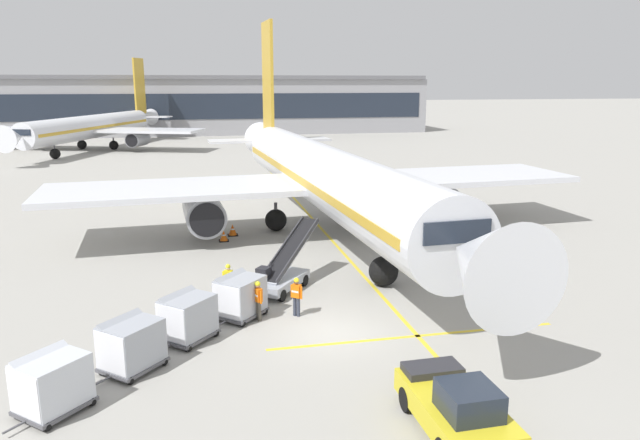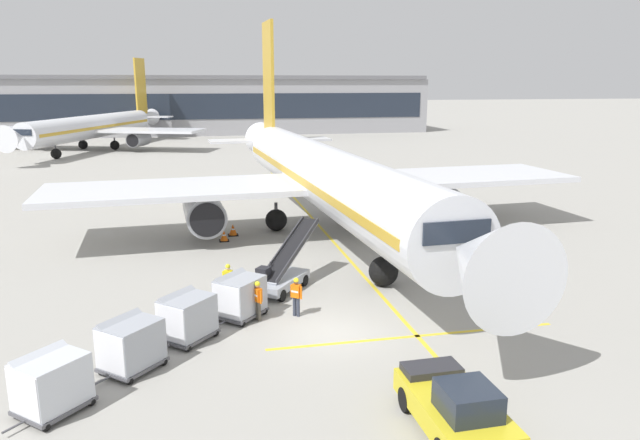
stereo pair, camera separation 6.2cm
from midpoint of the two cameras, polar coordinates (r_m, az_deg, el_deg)
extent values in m
plane|color=#9E9B93|center=(24.46, 0.89, -10.77)|extent=(600.00, 600.00, 0.00)
cylinder|color=silver|center=(38.83, 0.52, 4.26)|extent=(6.06, 35.72, 3.92)
cube|color=gold|center=(38.83, 0.52, 4.26)|extent=(6.01, 34.31, 0.47)
cone|color=silver|center=(21.01, 15.53, -3.93)|extent=(3.95, 4.14, 3.72)
cone|color=silver|center=(59.02, -5.12, 7.55)|extent=(3.71, 6.46, 3.33)
cube|color=silver|center=(38.36, -13.25, 2.91)|extent=(17.29, 8.12, 0.36)
cylinder|color=#93969E|center=(38.00, -11.05, 0.77)|extent=(2.71, 4.76, 2.43)
cylinder|color=black|center=(35.70, -10.74, -0.01)|extent=(2.07, 0.24, 2.07)
cube|color=silver|center=(43.14, 12.08, 4.07)|extent=(17.29, 8.12, 0.36)
cylinder|color=#93969E|center=(42.15, 10.79, 2.00)|extent=(2.71, 4.76, 2.43)
cylinder|color=black|center=(40.09, 12.27, 1.36)|extent=(2.07, 0.24, 2.07)
cube|color=gold|center=(57.21, -4.95, 13.22)|extent=(0.54, 4.28, 10.67)
cube|color=silver|center=(57.16, -4.78, 7.67)|extent=(11.63, 3.53, 0.20)
cube|color=#1E2633|center=(23.16, 12.16, -0.66)|extent=(2.85, 1.93, 0.86)
cylinder|color=#47474C|center=(29.53, 6.22, -3.80)|extent=(0.22, 0.22, 1.22)
sphere|color=black|center=(29.71, 6.19, -4.92)|extent=(1.49, 1.49, 1.49)
cylinder|color=#47474C|center=(40.32, -4.21, 0.84)|extent=(0.22, 0.22, 1.22)
sphere|color=black|center=(40.45, -4.19, 0.00)|extent=(1.49, 1.49, 1.49)
cylinder|color=#47474C|center=(41.83, 3.72, 1.30)|extent=(0.22, 0.22, 1.22)
sphere|color=black|center=(41.96, 3.70, 0.49)|extent=(1.49, 1.49, 1.49)
cube|color=#A3A8B2|center=(28.91, -3.82, -5.90)|extent=(3.31, 3.69, 0.44)
cube|color=black|center=(28.12, -5.39, -5.25)|extent=(0.81, 0.82, 0.70)
cylinder|color=#333338|center=(28.67, -4.72, -4.77)|extent=(0.08, 0.08, 0.80)
cube|color=#A3A8B2|center=(29.54, -2.76, -2.91)|extent=(3.60, 4.42, 2.22)
cube|color=black|center=(29.51, -2.76, -2.75)|extent=(3.40, 4.22, 2.06)
cube|color=#333338|center=(29.31, -2.00, -2.79)|extent=(2.88, 3.87, 2.25)
cube|color=#333338|center=(29.70, -3.52, -2.59)|extent=(2.88, 3.87, 2.25)
cylinder|color=black|center=(29.66, -1.46, -5.82)|extent=(0.49, 0.57, 0.56)
cylinder|color=black|center=(30.30, -3.98, -5.43)|extent=(0.49, 0.57, 0.56)
cylinder|color=black|center=(27.67, -3.63, -7.27)|extent=(0.49, 0.57, 0.56)
cylinder|color=black|center=(28.35, -6.28, -6.81)|extent=(0.49, 0.57, 0.56)
cube|color=#515156|center=(26.09, -7.56, -8.82)|extent=(2.53, 2.56, 0.12)
cylinder|color=#4C4C51|center=(25.13, -9.46, -9.80)|extent=(0.52, 0.57, 0.07)
cube|color=#9EA3AD|center=(25.80, -7.62, -7.15)|extent=(2.39, 2.42, 1.50)
cube|color=#9EA3AD|center=(25.87, -8.38, -5.89)|extent=(1.85, 1.93, 0.74)
cube|color=silver|center=(25.10, -8.97, -7.79)|extent=(1.09, 0.99, 1.38)
sphere|color=black|center=(25.94, -9.86, -9.18)|extent=(0.30, 0.30, 0.30)
sphere|color=black|center=(25.14, -7.44, -9.83)|extent=(0.30, 0.30, 0.30)
sphere|color=black|center=(27.09, -7.67, -8.11)|extent=(0.30, 0.30, 0.30)
sphere|color=black|center=(26.33, -5.30, -8.69)|extent=(0.30, 0.30, 0.30)
cube|color=#515156|center=(24.29, -12.46, -10.74)|extent=(2.53, 2.56, 0.12)
cylinder|color=#4C4C51|center=(23.42, -14.73, -11.83)|extent=(0.52, 0.57, 0.07)
cube|color=#9EA3AD|center=(23.98, -12.56, -8.97)|extent=(2.39, 2.42, 1.50)
cube|color=#9EA3AD|center=(24.06, -13.35, -7.59)|extent=(1.85, 1.93, 0.74)
cube|color=silver|center=(23.34, -14.18, -9.69)|extent=(1.09, 0.99, 1.38)
sphere|color=black|center=(24.23, -14.96, -11.10)|extent=(0.30, 0.30, 0.30)
sphere|color=black|center=(23.36, -12.54, -11.91)|extent=(0.30, 0.30, 0.30)
sphere|color=black|center=(25.28, -12.38, -9.91)|extent=(0.30, 0.30, 0.30)
sphere|color=black|center=(24.44, -9.97, -10.62)|extent=(0.30, 0.30, 0.30)
cube|color=#515156|center=(22.48, -17.48, -13.09)|extent=(2.53, 2.56, 0.12)
cylinder|color=#4C4C51|center=(21.71, -20.17, -14.31)|extent=(0.52, 0.57, 0.07)
cube|color=#9EA3AD|center=(22.14, -17.63, -11.20)|extent=(2.39, 2.42, 1.50)
cube|color=#9EA3AD|center=(22.22, -18.45, -9.70)|extent=(1.85, 1.93, 0.74)
cube|color=silver|center=(21.57, -19.55, -12.02)|extent=(1.09, 0.99, 1.38)
sphere|color=black|center=(22.52, -20.21, -13.43)|extent=(0.30, 0.30, 0.30)
sphere|color=black|center=(21.57, -17.81, -14.45)|extent=(0.30, 0.30, 0.30)
sphere|color=black|center=(23.44, -17.16, -12.10)|extent=(0.30, 0.30, 0.30)
sphere|color=black|center=(22.54, -14.74, -13.00)|extent=(0.30, 0.30, 0.30)
cube|color=#515156|center=(20.77, -24.10, -15.96)|extent=(2.53, 2.56, 0.12)
cylinder|color=#4C4C51|center=(20.15, -27.32, -17.28)|extent=(0.52, 0.57, 0.07)
cube|color=silver|center=(20.40, -24.32, -13.96)|extent=(2.39, 2.42, 1.50)
cube|color=silver|center=(20.49, -25.15, -12.29)|extent=(1.85, 1.93, 0.74)
cube|color=silver|center=(19.94, -26.62, -14.85)|extent=(1.09, 0.99, 1.38)
sphere|color=black|center=(20.93, -27.06, -16.22)|extent=(0.30, 0.30, 0.30)
sphere|color=black|center=(19.91, -24.81, -17.55)|extent=(0.30, 0.30, 0.30)
sphere|color=black|center=(21.69, -23.43, -14.78)|extent=(0.30, 0.30, 0.30)
sphere|color=black|center=(20.71, -21.08, -15.94)|extent=(0.30, 0.30, 0.30)
cube|color=gold|center=(18.37, 12.87, -17.40)|extent=(2.19, 4.44, 0.70)
cube|color=#1E2633|center=(17.41, 14.14, -16.46)|extent=(1.50, 1.57, 0.80)
cube|color=#28282D|center=(19.45, 10.78, -13.89)|extent=(1.80, 1.00, 0.24)
cylinder|color=black|center=(19.94, 13.55, -15.82)|extent=(0.29, 0.77, 0.76)
cylinder|color=black|center=(19.26, 8.40, -16.69)|extent=(0.29, 0.77, 0.76)
cylinder|color=#514C42|center=(25.54, -5.80, -8.73)|extent=(0.15, 0.15, 0.86)
cylinder|color=#514C42|center=(25.69, -6.01, -8.61)|extent=(0.15, 0.15, 0.86)
cube|color=orange|center=(25.36, -5.94, -7.16)|extent=(0.38, 0.45, 0.58)
cube|color=white|center=(25.30, -6.18, -7.21)|extent=(0.15, 0.31, 0.08)
sphere|color=#9E7051|center=(25.22, -5.96, -6.28)|extent=(0.21, 0.21, 0.21)
sphere|color=yellow|center=(25.20, -5.97, -6.13)|extent=(0.23, 0.23, 0.23)
cylinder|color=orange|center=(25.18, -5.66, -7.41)|extent=(0.09, 0.09, 0.56)
cylinder|color=orange|center=(25.57, -6.21, -7.10)|extent=(0.09, 0.09, 0.56)
cylinder|color=#333847|center=(25.89, -2.05, -8.36)|extent=(0.15, 0.15, 0.86)
cylinder|color=#333847|center=(25.98, -2.39, -8.29)|extent=(0.15, 0.15, 0.86)
cube|color=orange|center=(25.68, -2.23, -6.83)|extent=(0.45, 0.43, 0.58)
cube|color=white|center=(25.58, -2.38, -6.91)|extent=(0.27, 0.23, 0.08)
sphere|color=brown|center=(25.54, -2.24, -5.96)|extent=(0.21, 0.21, 0.21)
sphere|color=yellow|center=(25.52, -2.24, -5.82)|extent=(0.23, 0.23, 0.23)
cylinder|color=orange|center=(25.58, -1.77, -7.02)|extent=(0.09, 0.09, 0.56)
cylinder|color=orange|center=(25.81, -2.70, -6.84)|extent=(0.09, 0.09, 0.56)
cylinder|color=#333847|center=(28.05, -8.53, -6.78)|extent=(0.15, 0.15, 0.86)
cylinder|color=#333847|center=(28.10, -8.88, -6.75)|extent=(0.15, 0.15, 0.86)
cube|color=yellow|center=(27.84, -8.76, -5.37)|extent=(0.44, 0.35, 0.58)
cube|color=white|center=(27.72, -8.83, -5.45)|extent=(0.33, 0.12, 0.08)
sphere|color=beige|center=(27.71, -8.79, -4.57)|extent=(0.21, 0.21, 0.21)
sphere|color=yellow|center=(27.69, -8.79, -4.43)|extent=(0.23, 0.23, 0.23)
cylinder|color=yellow|center=(27.79, -8.27, -5.49)|extent=(0.09, 0.09, 0.56)
cylinder|color=yellow|center=(27.92, -9.23, -5.44)|extent=(0.09, 0.09, 0.56)
cube|color=black|center=(39.68, -8.31, -1.43)|extent=(0.68, 0.68, 0.05)
cone|color=orange|center=(39.59, -8.33, -0.90)|extent=(0.54, 0.54, 0.71)
cylinder|color=white|center=(39.58, -8.33, -0.85)|extent=(0.30, 0.30, 0.09)
cube|color=black|center=(38.35, -9.16, -1.98)|extent=(0.63, 0.63, 0.05)
cone|color=orange|center=(38.26, -9.18, -1.46)|extent=(0.50, 0.50, 0.66)
cylinder|color=white|center=(38.25, -9.18, -1.42)|extent=(0.28, 0.28, 0.08)
cube|color=yellow|center=(39.64, 0.66, -1.34)|extent=(0.20, 110.00, 0.01)
cube|color=yellow|center=(24.43, 9.18, -10.97)|extent=(12.00, 0.20, 0.01)
cube|color=#939399|center=(122.91, -15.33, 10.49)|extent=(105.48, 18.15, 10.43)
cube|color=#1E2633|center=(113.79, -15.58, 10.43)|extent=(102.32, 0.10, 4.69)
cube|color=slate|center=(121.01, -15.54, 13.09)|extent=(104.43, 15.43, 0.70)
cylinder|color=silver|center=(94.08, -21.09, 8.37)|extent=(14.20, 31.67, 3.39)
cube|color=gold|center=(94.08, -21.09, 8.37)|extent=(13.79, 30.46, 0.41)
cone|color=silver|center=(78.89, -27.32, 7.03)|extent=(4.18, 4.28, 3.22)
cone|color=silver|center=(111.00, -16.39, 9.44)|extent=(4.55, 6.07, 2.88)
cube|color=silver|center=(99.09, -25.13, 7.91)|extent=(16.70, 11.34, 0.36)
cylinder|color=#93969E|center=(97.94, -24.62, 7.19)|extent=(3.41, 4.68, 2.10)
cylinder|color=black|center=(96.13, -25.30, 7.03)|extent=(1.72, 0.72, 1.78)
cube|color=silver|center=(91.13, -16.14, 8.27)|extent=(16.70, 11.34, 0.36)
cylinder|color=#93969E|center=(91.17, -17.01, 7.44)|extent=(3.41, 4.68, 2.10)
cylinder|color=black|center=(89.22, -17.58, 7.29)|extent=(1.72, 0.72, 1.78)
cube|color=gold|center=(109.60, -16.86, 12.14)|extent=(1.59, 3.76, 9.73)
cube|color=silver|center=(109.51, -16.75, 9.50)|extent=(10.74, 6.00, 0.20)
cube|color=#1E2633|center=(80.79, -26.40, 7.60)|extent=(2.75, 2.24, 0.75)
cylinder|color=#47474C|center=(85.89, -24.06, 6.22)|extent=(0.22, 0.22, 1.12)
sphere|color=black|center=(85.95, -24.03, 5.85)|extent=(1.37, 1.37, 1.37)
cylinder|color=#47474C|center=(96.90, -21.84, 7.08)|extent=(0.22, 0.22, 1.12)
sphere|color=black|center=(96.95, -21.82, 6.75)|extent=(1.37, 1.37, 1.37)
cylinder|color=#47474C|center=(94.50, -19.14, 7.16)|extent=(0.22, 0.22, 1.12)
sphere|color=black|center=(94.56, -19.12, 6.82)|extent=(1.37, 1.37, 1.37)
camera|label=1|loc=(0.03, -89.94, 0.01)|focal=33.27mm
camera|label=2|loc=(0.03, 90.06, -0.01)|focal=33.27mm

